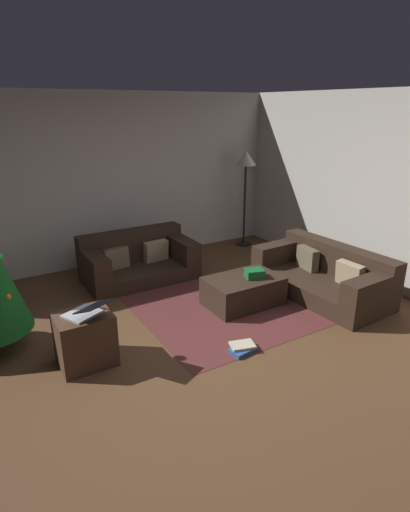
% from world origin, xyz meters
% --- Properties ---
extents(ground_plane, '(6.40, 6.40, 0.00)m').
position_xyz_m(ground_plane, '(0.00, 0.00, 0.00)').
color(ground_plane, brown).
extents(rear_partition, '(6.40, 0.12, 2.60)m').
position_xyz_m(rear_partition, '(0.00, 3.14, 1.30)').
color(rear_partition, beige).
rests_on(rear_partition, ground_plane).
extents(corner_partition, '(0.12, 6.40, 2.60)m').
position_xyz_m(corner_partition, '(3.14, 0.00, 1.30)').
color(corner_partition, beige).
rests_on(corner_partition, ground_plane).
extents(couch_left, '(1.57, 0.86, 0.67)m').
position_xyz_m(couch_left, '(0.31, 2.24, 0.27)').
color(couch_left, '#332319').
rests_on(couch_left, ground_plane).
extents(couch_right, '(0.97, 1.83, 0.64)m').
position_xyz_m(couch_right, '(2.24, 0.44, 0.25)').
color(couch_right, '#332319').
rests_on(couch_right, ground_plane).
extents(ottoman, '(0.94, 0.61, 0.36)m').
position_xyz_m(ottoman, '(1.12, 0.73, 0.18)').
color(ottoman, '#332319').
rests_on(ottoman, ground_plane).
extents(gift_box, '(0.27, 0.24, 0.11)m').
position_xyz_m(gift_box, '(1.24, 0.67, 0.41)').
color(gift_box, '#19662D').
rests_on(gift_box, ottoman).
extents(tv_remote, '(0.13, 0.16, 0.02)m').
position_xyz_m(tv_remote, '(1.30, 0.87, 0.37)').
color(tv_remote, black).
rests_on(tv_remote, ottoman).
extents(side_table, '(0.52, 0.44, 0.53)m').
position_xyz_m(side_table, '(-0.96, 0.47, 0.26)').
color(side_table, '#4C3323').
rests_on(side_table, ground_plane).
extents(laptop, '(0.47, 0.52, 0.20)m').
position_xyz_m(laptop, '(-0.93, 0.40, 0.58)').
color(laptop, silver).
rests_on(laptop, side_table).
extents(book_stack, '(0.30, 0.25, 0.07)m').
position_xyz_m(book_stack, '(0.47, -0.16, 0.04)').
color(book_stack, '#2D5193').
rests_on(book_stack, ground_plane).
extents(corner_lamp, '(0.36, 0.36, 1.66)m').
position_xyz_m(corner_lamp, '(2.56, 2.71, 1.42)').
color(corner_lamp, black).
rests_on(corner_lamp, ground_plane).
extents(area_rug, '(2.60, 2.00, 0.01)m').
position_xyz_m(area_rug, '(1.12, 0.73, 0.00)').
color(area_rug, '#592827').
rests_on(area_rug, ground_plane).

